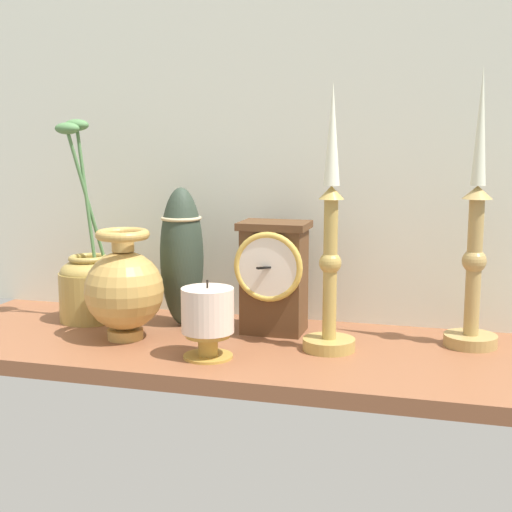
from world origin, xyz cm
name	(u,v)px	position (x,y,z in cm)	size (l,w,h in cm)	color
ground_plane	(226,349)	(0.00, 0.00, -1.20)	(100.00, 36.00, 2.40)	brown
back_wall	(258,134)	(0.00, 18.50, 32.50)	(120.00, 2.00, 65.00)	silver
mantel_clock	(274,275)	(5.79, 7.48, 9.61)	(11.31, 10.02, 18.43)	#54351E
candlestick_tall_left	(330,256)	(16.43, -0.30, 14.50)	(8.02, 8.02, 40.00)	tan
candlestick_tall_center	(475,252)	(37.20, 8.10, 14.77)	(8.21, 8.21, 42.50)	tan
brass_vase_bulbous	(124,288)	(-16.15, -2.70, 8.33)	(12.64, 12.64, 17.68)	tan
brass_vase_jar	(89,281)	(-27.47, 6.59, 6.99)	(10.53, 10.53, 34.99)	#AB9047
pillar_candle_front	(209,318)	(0.22, -8.67, 6.05)	(7.72, 7.72, 11.64)	#B68E3A
tall_ceramic_vase	(182,256)	(-10.48, 8.02, 12.00)	(7.40, 7.40, 23.71)	#2F3D30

